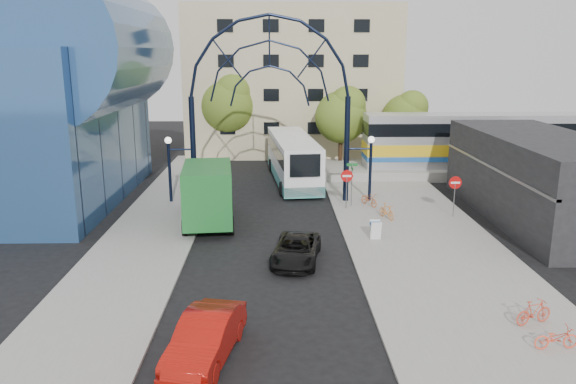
{
  "coord_description": "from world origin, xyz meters",
  "views": [
    {
      "loc": [
        0.33,
        -22.14,
        9.71
      ],
      "look_at": [
        0.98,
        6.0,
        2.7
      ],
      "focal_mm": 35.0,
      "sensor_mm": 36.0,
      "label": 1
    }
  ],
  "objects_px": {
    "train_car": "(521,140)",
    "bike_far_a": "(556,338)",
    "gateway_arch": "(270,71)",
    "red_sedan": "(205,338)",
    "stop_sign": "(347,180)",
    "do_not_enter_sign": "(455,187)",
    "tree_north_a": "(343,114)",
    "bike_far_b": "(534,312)",
    "street_name_sign": "(352,175)",
    "black_suv": "(296,250)",
    "bike_near_a": "(369,199)",
    "green_truck": "(208,194)",
    "city_bus": "(293,158)",
    "tree_north_b": "(229,102)",
    "bike_near_b": "(387,211)",
    "sandwich_board": "(376,228)",
    "tree_north_c": "(407,115)"
  },
  "relations": [
    {
      "from": "tree_north_c",
      "to": "green_truck",
      "type": "height_order",
      "value": "tree_north_c"
    },
    {
      "from": "city_bus",
      "to": "bike_far_b",
      "type": "distance_m",
      "value": 25.39
    },
    {
      "from": "do_not_enter_sign",
      "to": "train_car",
      "type": "xyz_separation_m",
      "value": [
        9.0,
        12.0,
        0.93
      ]
    },
    {
      "from": "bike_far_a",
      "to": "red_sedan",
      "type": "bearing_deg",
      "value": 87.15
    },
    {
      "from": "city_bus",
      "to": "bike_far_b",
      "type": "xyz_separation_m",
      "value": [
        7.99,
        -24.07,
        -1.22
      ]
    },
    {
      "from": "red_sedan",
      "to": "bike_far_b",
      "type": "xyz_separation_m",
      "value": [
        11.63,
        1.92,
        -0.17
      ]
    },
    {
      "from": "stop_sign",
      "to": "green_truck",
      "type": "xyz_separation_m",
      "value": [
        -8.35,
        -2.67,
        -0.19
      ]
    },
    {
      "from": "tree_north_b",
      "to": "bike_far_a",
      "type": "relative_size",
      "value": 5.3
    },
    {
      "from": "tree_north_b",
      "to": "bike_far_b",
      "type": "relative_size",
      "value": 5.17
    },
    {
      "from": "tree_north_a",
      "to": "red_sedan",
      "type": "xyz_separation_m",
      "value": [
        -8.08,
        -31.56,
        -3.85
      ]
    },
    {
      "from": "tree_north_a",
      "to": "gateway_arch",
      "type": "bearing_deg",
      "value": -117.17
    },
    {
      "from": "gateway_arch",
      "to": "bike_far_a",
      "type": "relative_size",
      "value": 9.03
    },
    {
      "from": "tree_north_a",
      "to": "bike_near_a",
      "type": "bearing_deg",
      "value": -88.99
    },
    {
      "from": "train_car",
      "to": "tree_north_c",
      "type": "height_order",
      "value": "tree_north_c"
    },
    {
      "from": "black_suv",
      "to": "red_sedan",
      "type": "xyz_separation_m",
      "value": [
        -3.26,
        -8.63,
        0.13
      ]
    },
    {
      "from": "city_bus",
      "to": "green_truck",
      "type": "relative_size",
      "value": 1.73
    },
    {
      "from": "stop_sign",
      "to": "sandwich_board",
      "type": "xyz_separation_m",
      "value": [
        0.8,
        -6.02,
        -1.25
      ]
    },
    {
      "from": "street_name_sign",
      "to": "bike_far_a",
      "type": "relative_size",
      "value": 1.85
    },
    {
      "from": "do_not_enter_sign",
      "to": "green_truck",
      "type": "xyz_separation_m",
      "value": [
        -14.55,
        -0.67,
        -0.17
      ]
    },
    {
      "from": "bike_near_b",
      "to": "green_truck",
      "type": "bearing_deg",
      "value": 159.67
    },
    {
      "from": "city_bus",
      "to": "bike_far_a",
      "type": "bearing_deg",
      "value": -78.48
    },
    {
      "from": "gateway_arch",
      "to": "bike_far_b",
      "type": "relative_size",
      "value": 8.82
    },
    {
      "from": "street_name_sign",
      "to": "tree_north_a",
      "type": "distance_m",
      "value": 13.59
    },
    {
      "from": "tree_north_a",
      "to": "green_truck",
      "type": "height_order",
      "value": "tree_north_a"
    },
    {
      "from": "gateway_arch",
      "to": "street_name_sign",
      "type": "height_order",
      "value": "gateway_arch"
    },
    {
      "from": "bike_near_b",
      "to": "bike_far_b",
      "type": "bearing_deg",
      "value": -100.84
    },
    {
      "from": "train_car",
      "to": "bike_far_a",
      "type": "height_order",
      "value": "train_car"
    },
    {
      "from": "do_not_enter_sign",
      "to": "red_sedan",
      "type": "bearing_deg",
      "value": -129.66
    },
    {
      "from": "red_sedan",
      "to": "bike_near_b",
      "type": "xyz_separation_m",
      "value": [
        8.89,
        15.34,
        -0.18
      ]
    },
    {
      "from": "do_not_enter_sign",
      "to": "tree_north_b",
      "type": "height_order",
      "value": "tree_north_b"
    },
    {
      "from": "bike_far_a",
      "to": "stop_sign",
      "type": "bearing_deg",
      "value": 11.79
    },
    {
      "from": "tree_north_b",
      "to": "bike_near_b",
      "type": "relative_size",
      "value": 5.32
    },
    {
      "from": "street_name_sign",
      "to": "green_truck",
      "type": "distance_m",
      "value": 9.35
    },
    {
      "from": "red_sedan",
      "to": "tree_north_c",
      "type": "bearing_deg",
      "value": 78.9
    },
    {
      "from": "sandwich_board",
      "to": "bike_far_b",
      "type": "bearing_deg",
      "value": -67.24
    },
    {
      "from": "stop_sign",
      "to": "sandwich_board",
      "type": "distance_m",
      "value": 6.2
    },
    {
      "from": "gateway_arch",
      "to": "tree_north_a",
      "type": "xyz_separation_m",
      "value": [
        6.12,
        11.93,
        -3.95
      ]
    },
    {
      "from": "street_name_sign",
      "to": "bike_far_b",
      "type": "xyz_separation_m",
      "value": [
        4.47,
        -16.31,
        -1.55
      ]
    },
    {
      "from": "street_name_sign",
      "to": "sandwich_board",
      "type": "xyz_separation_m",
      "value": [
        0.4,
        -6.62,
        -1.39
      ]
    },
    {
      "from": "tree_north_a",
      "to": "bike_near_a",
      "type": "height_order",
      "value": "tree_north_a"
    },
    {
      "from": "tree_north_a",
      "to": "tree_north_b",
      "type": "distance_m",
      "value": 10.79
    },
    {
      "from": "black_suv",
      "to": "bike_far_a",
      "type": "distance_m",
      "value": 11.88
    },
    {
      "from": "gateway_arch",
      "to": "red_sedan",
      "type": "relative_size",
      "value": 2.98
    },
    {
      "from": "tree_north_a",
      "to": "black_suv",
      "type": "relative_size",
      "value": 1.57
    },
    {
      "from": "sandwich_board",
      "to": "gateway_arch",
      "type": "bearing_deg",
      "value": 124.91
    },
    {
      "from": "do_not_enter_sign",
      "to": "black_suv",
      "type": "xyz_separation_m",
      "value": [
        -9.7,
        -7.0,
        -1.35
      ]
    },
    {
      "from": "stop_sign",
      "to": "do_not_enter_sign",
      "type": "bearing_deg",
      "value": -17.88
    },
    {
      "from": "tree_north_a",
      "to": "bike_far_b",
      "type": "bearing_deg",
      "value": -83.18
    },
    {
      "from": "tree_north_a",
      "to": "city_bus",
      "type": "height_order",
      "value": "tree_north_a"
    },
    {
      "from": "train_car",
      "to": "red_sedan",
      "type": "relative_size",
      "value": 5.49
    }
  ]
}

